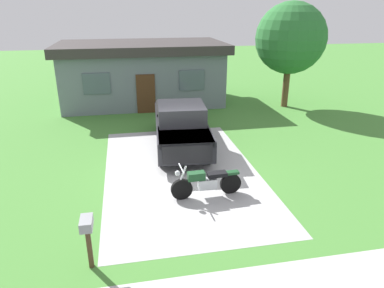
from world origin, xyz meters
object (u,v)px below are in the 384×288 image
(mailbox, at_px, (87,230))
(pickup_truck, at_px, (181,124))
(motorcycle, at_px, (206,182))
(shade_tree, at_px, (291,38))
(neighbor_house, at_px, (142,72))

(mailbox, bearing_deg, pickup_truck, 65.43)
(motorcycle, xyz_separation_m, shade_tree, (6.85, 9.28, 3.34))
(shade_tree, relative_size, neighbor_house, 0.60)
(motorcycle, distance_m, pickup_truck, 4.32)
(shade_tree, bearing_deg, pickup_truck, -144.28)
(pickup_truck, xyz_separation_m, shade_tree, (6.93, 4.99, 2.86))
(neighbor_house, bearing_deg, mailbox, -98.19)
(pickup_truck, height_order, shade_tree, shade_tree)
(pickup_truck, bearing_deg, shade_tree, 35.72)
(shade_tree, xyz_separation_m, neighbor_house, (-7.98, 2.69, -2.03))
(pickup_truck, relative_size, mailbox, 4.57)
(pickup_truck, bearing_deg, neighbor_house, 97.78)
(pickup_truck, height_order, neighbor_house, neighbor_house)
(motorcycle, height_order, pickup_truck, pickup_truck)
(mailbox, bearing_deg, shade_tree, 49.66)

